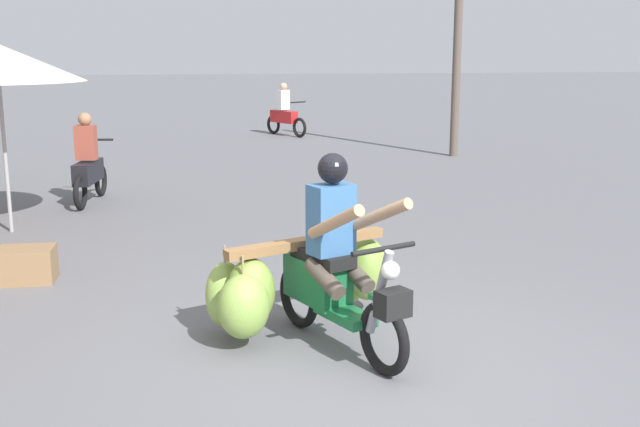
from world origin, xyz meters
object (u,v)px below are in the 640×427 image
at_px(utility_pole, 458,23).
at_px(motorbike_distant_ahead_left, 284,114).
at_px(motorbike_main_loaded, 305,279).
at_px(motorbike_distant_ahead_right, 88,167).
at_px(produce_crate, 27,265).

bearing_deg(utility_pole, motorbike_distant_ahead_left, 126.47).
distance_m(motorbike_main_loaded, motorbike_distant_ahead_left, 14.78).
relative_size(motorbike_main_loaded, motorbike_distant_ahead_right, 1.20).
bearing_deg(motorbike_main_loaded, produce_crate, 143.57).
height_order(motorbike_distant_ahead_left, utility_pole, utility_pole).
xyz_separation_m(produce_crate, utility_pole, (7.21, 8.33, 2.66)).
bearing_deg(motorbike_distant_ahead_right, motorbike_main_loaded, -66.80).
relative_size(motorbike_distant_ahead_left, motorbike_distant_ahead_right, 0.87).
bearing_deg(utility_pole, produce_crate, -130.89).
bearing_deg(produce_crate, motorbike_distant_ahead_left, 72.90).
bearing_deg(motorbike_distant_ahead_right, motorbike_distant_ahead_left, 66.08).
bearing_deg(motorbike_distant_ahead_left, motorbike_distant_ahead_right, -113.92).
height_order(motorbike_main_loaded, motorbike_distant_ahead_left, motorbike_main_loaded).
xyz_separation_m(motorbike_main_loaded, utility_pole, (4.57, 10.28, 2.33)).
xyz_separation_m(motorbike_distant_ahead_right, utility_pole, (7.15, 4.27, 2.27)).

